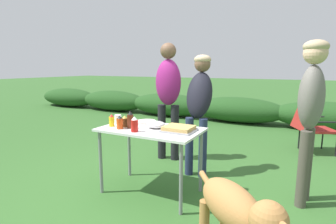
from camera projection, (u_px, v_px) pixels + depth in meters
name	position (u px, v px, depth m)	size (l,w,h in m)	color
ground_plane	(151.00, 192.00, 2.99)	(60.00, 60.00, 0.00)	#336028
shrub_hedge	(237.00, 110.00, 6.70)	(14.40, 0.90, 0.64)	#234C1E
folding_table	(151.00, 135.00, 2.87)	(1.10, 0.64, 0.74)	white
food_tray	(179.00, 129.00, 2.73)	(0.33, 0.29, 0.06)	#9E9EA3
plate_stack	(146.00, 123.00, 3.06)	(0.23, 0.23, 0.04)	white
mixing_bowl	(156.00, 125.00, 2.88)	(0.20, 0.20, 0.08)	silver
paper_cup_stack	(118.00, 119.00, 3.08)	(0.08, 0.08, 0.11)	white
mustard_bottle	(112.00, 121.00, 2.95)	(0.06, 0.06, 0.14)	yellow
ketchup_bottle	(135.00, 124.00, 2.70)	(0.08, 0.08, 0.16)	red
bbq_sauce_bottle	(130.00, 120.00, 2.86)	(0.07, 0.07, 0.19)	#562314
hot_sauce_bottle	(120.00, 123.00, 2.83)	(0.07, 0.07, 0.15)	#CC4214
beer_bottle	(125.00, 122.00, 2.91)	(0.07, 0.07, 0.13)	brown
standing_person_in_red_jacket	(199.00, 100.00, 3.37)	(0.37, 0.48, 1.56)	#232D4C
standing_person_in_gray_fleece	(311.00, 103.00, 2.57)	(0.29, 0.36, 1.66)	#4C473D
standing_person_in_olive_jacket	(168.00, 91.00, 3.89)	(0.42, 0.33, 1.75)	black
dog	(236.00, 210.00, 1.79)	(0.80, 0.77, 0.66)	#B27A42
camp_chair_green_behind_table	(312.00, 125.00, 4.29)	(0.73, 0.67, 0.83)	maroon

